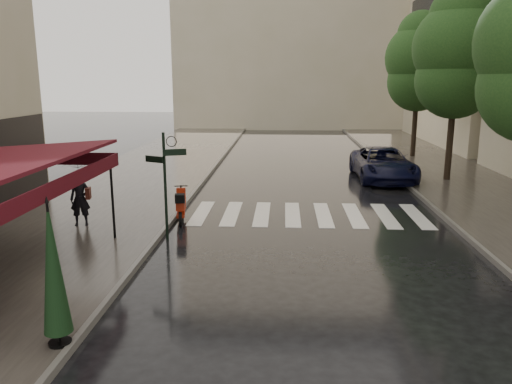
# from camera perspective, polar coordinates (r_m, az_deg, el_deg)

# --- Properties ---
(ground) EXTENTS (120.00, 120.00, 0.00)m
(ground) POSITION_cam_1_polar(r_m,az_deg,el_deg) (11.67, -7.62, -10.15)
(ground) COLOR black
(ground) RESTS_ON ground
(sidewalk_near) EXTENTS (6.00, 60.00, 0.12)m
(sidewalk_near) POSITION_cam_1_polar(r_m,az_deg,el_deg) (23.92, -12.93, 1.68)
(sidewalk_near) COLOR #38332D
(sidewalk_near) RESTS_ON ground
(sidewalk_far) EXTENTS (5.50, 60.00, 0.12)m
(sidewalk_far) POSITION_cam_1_polar(r_m,az_deg,el_deg) (24.39, 22.62, 1.22)
(sidewalk_far) COLOR #38332D
(sidewalk_far) RESTS_ON ground
(curb_near) EXTENTS (0.12, 60.00, 0.16)m
(curb_near) POSITION_cam_1_polar(r_m,az_deg,el_deg) (23.26, -5.69, 1.67)
(curb_near) COLOR #595651
(curb_near) RESTS_ON ground
(curb_far) EXTENTS (0.12, 60.00, 0.16)m
(curb_far) POSITION_cam_1_polar(r_m,az_deg,el_deg) (23.60, 16.20, 1.38)
(curb_far) COLOR #595651
(curb_far) RESTS_ON ground
(crosswalk) EXTENTS (7.85, 3.20, 0.01)m
(crosswalk) POSITION_cam_1_polar(r_m,az_deg,el_deg) (17.18, 5.95, -2.56)
(crosswalk) COLOR silver
(crosswalk) RESTS_ON ground
(signpost) EXTENTS (1.17, 0.29, 3.10)m
(signpost) POSITION_cam_1_polar(r_m,az_deg,el_deg) (14.21, -10.34, 1.63)
(signpost) COLOR black
(signpost) RESTS_ON ground
(haussmann_far) EXTENTS (8.00, 16.00, 18.50)m
(haussmann_far) POSITION_cam_1_polar(r_m,az_deg,el_deg) (39.57, 25.89, 18.40)
(haussmann_far) COLOR #B7AE8C
(haussmann_far) RESTS_ON ground
(backdrop_building) EXTENTS (22.00, 6.00, 20.00)m
(backdrop_building) POSITION_cam_1_polar(r_m,az_deg,el_deg) (48.87, 4.45, 19.15)
(backdrop_building) COLOR #B7AE8C
(backdrop_building) RESTS_ON ground
(tree_mid) EXTENTS (3.80, 3.80, 8.34)m
(tree_mid) POSITION_cam_1_polar(r_m,az_deg,el_deg) (23.76, 22.03, 14.44)
(tree_mid) COLOR black
(tree_mid) RESTS_ON sidewalk_far
(tree_far) EXTENTS (3.80, 3.80, 8.16)m
(tree_far) POSITION_cam_1_polar(r_m,az_deg,el_deg) (30.53, 18.12, 13.89)
(tree_far) COLOR black
(tree_far) RESTS_ON sidewalk_far
(pedestrian_with_umbrella) EXTENTS (1.16, 1.17, 2.44)m
(pedestrian_with_umbrella) POSITION_cam_1_polar(r_m,az_deg,el_deg) (16.03, -19.65, 2.03)
(pedestrian_with_umbrella) COLOR black
(pedestrian_with_umbrella) RESTS_ON sidewalk_near
(scooter) EXTENTS (0.57, 1.63, 1.07)m
(scooter) POSITION_cam_1_polar(r_m,az_deg,el_deg) (16.32, -8.59, -1.67)
(scooter) COLOR black
(scooter) RESTS_ON ground
(parked_car) EXTENTS (2.54, 5.32, 1.46)m
(parked_car) POSITION_cam_1_polar(r_m,az_deg,el_deg) (23.66, 14.32, 3.13)
(parked_car) COLOR black
(parked_car) RESTS_ON ground
(parasol_back) EXTENTS (0.47, 0.47, 2.54)m
(parasol_back) POSITION_cam_1_polar(r_m,az_deg,el_deg) (8.94, -22.18, -8.09)
(parasol_back) COLOR black
(parasol_back) RESTS_ON sidewalk_near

